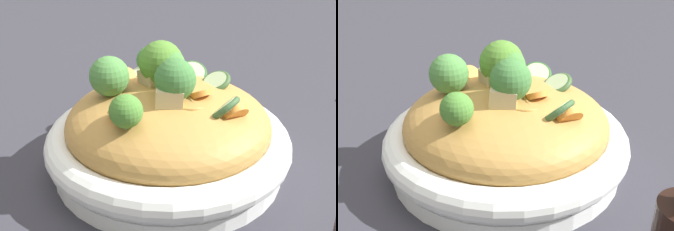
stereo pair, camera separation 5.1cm
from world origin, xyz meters
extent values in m
plane|color=#32313A|center=(0.00, 0.00, 0.00)|extent=(3.00, 3.00, 0.00)
cylinder|color=white|center=(0.00, 0.00, 0.01)|extent=(0.27, 0.27, 0.02)
torus|color=white|center=(0.00, 0.00, 0.04)|extent=(0.29, 0.29, 0.04)
ellipsoid|color=#B78640|center=(0.00, 0.00, 0.06)|extent=(0.24, 0.24, 0.08)
torus|color=#C0893D|center=(0.02, -0.03, 0.09)|extent=(0.04, 0.04, 0.02)
torus|color=#B88743|center=(0.00, 0.00, 0.09)|extent=(0.06, 0.06, 0.02)
torus|color=#B27D3B|center=(0.05, -0.01, 0.09)|extent=(0.07, 0.07, 0.03)
torus|color=#B18239|center=(0.01, -0.01, 0.08)|extent=(0.07, 0.07, 0.02)
cone|color=#98B476|center=(-0.04, -0.07, 0.09)|extent=(0.02, 0.02, 0.02)
sphere|color=#488231|center=(-0.04, -0.07, 0.11)|extent=(0.04, 0.04, 0.03)
cone|color=#8EAC76|center=(-0.02, 0.10, 0.08)|extent=(0.02, 0.02, 0.02)
sphere|color=#45893B|center=(-0.02, 0.10, 0.10)|extent=(0.04, 0.04, 0.04)
cone|color=#91AC6E|center=(0.01, -0.02, 0.10)|extent=(0.03, 0.03, 0.02)
sphere|color=#3F793A|center=(0.01, -0.02, 0.12)|extent=(0.05, 0.05, 0.04)
cone|color=#96AD69|center=(-0.07, 0.01, 0.09)|extent=(0.03, 0.03, 0.02)
sphere|color=#4B8941|center=(-0.07, 0.01, 0.11)|extent=(0.06, 0.06, 0.05)
cone|color=#8FB36F|center=(-0.01, 0.03, 0.10)|extent=(0.03, 0.04, 0.01)
sphere|color=#4F842E|center=(-0.01, 0.03, 0.12)|extent=(0.07, 0.07, 0.05)
cone|color=#98B670|center=(0.00, 0.02, 0.10)|extent=(0.02, 0.02, 0.02)
sphere|color=#47813B|center=(0.00, 0.02, 0.12)|extent=(0.04, 0.04, 0.04)
cone|color=#8DAC6E|center=(0.00, 0.03, 0.10)|extent=(0.02, 0.01, 0.02)
sphere|color=#487732|center=(0.00, 0.03, 0.12)|extent=(0.04, 0.04, 0.04)
cylinder|color=orange|center=(-0.05, 0.06, 0.09)|extent=(0.03, 0.03, 0.02)
cylinder|color=orange|center=(0.07, -0.04, 0.09)|extent=(0.04, 0.03, 0.03)
cylinder|color=orange|center=(0.03, -0.01, 0.10)|extent=(0.03, 0.03, 0.02)
cylinder|color=orange|center=(-0.05, -0.05, 0.09)|extent=(0.03, 0.03, 0.02)
cylinder|color=orange|center=(0.01, 0.04, 0.10)|extent=(0.03, 0.02, 0.02)
cylinder|color=beige|center=(-0.03, 0.08, 0.09)|extent=(0.03, 0.03, 0.02)
torus|color=#38612B|center=(-0.03, 0.08, 0.09)|extent=(0.04, 0.04, 0.02)
cylinder|color=beige|center=(0.06, 0.03, 0.10)|extent=(0.04, 0.04, 0.02)
torus|color=#38592E|center=(0.06, 0.03, 0.10)|extent=(0.05, 0.05, 0.02)
cylinder|color=beige|center=(0.06, -0.04, 0.09)|extent=(0.04, 0.04, 0.03)
torus|color=#395F33|center=(0.06, -0.04, 0.09)|extent=(0.05, 0.05, 0.03)
cylinder|color=beige|center=(0.03, 0.07, 0.09)|extent=(0.03, 0.03, 0.02)
torus|color=#2C5A29|center=(0.03, 0.07, 0.09)|extent=(0.04, 0.04, 0.03)
cube|color=#CEB689|center=(-0.02, 0.02, 0.10)|extent=(0.03, 0.03, 0.02)
cube|color=beige|center=(0.00, -0.03, 0.10)|extent=(0.03, 0.03, 0.03)
camera|label=1|loc=(-0.01, -0.45, 0.30)|focal=47.04mm
camera|label=2|loc=(0.04, -0.45, 0.30)|focal=47.04mm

